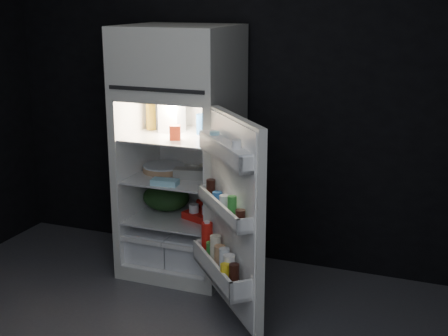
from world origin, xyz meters
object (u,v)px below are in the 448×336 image
at_px(milk_jug, 172,116).
at_px(egg_carton, 193,174).
at_px(fridge_door, 231,219).
at_px(yogurt_tray, 202,217).
at_px(refrigerator, 182,143).

bearing_deg(milk_jug, egg_carton, -24.65).
relative_size(fridge_door, egg_carton, 4.49).
xyz_separation_m(fridge_door, milk_jug, (-0.71, 0.67, 0.46)).
xyz_separation_m(milk_jug, yogurt_tray, (0.27, -0.10, -0.69)).
bearing_deg(yogurt_tray, refrigerator, 176.61).
bearing_deg(refrigerator, milk_jug, 167.20).
bearing_deg(milk_jug, fridge_door, -43.14).
distance_m(refrigerator, egg_carton, 0.24).
bearing_deg(refrigerator, egg_carton, -32.22).
xyz_separation_m(egg_carton, yogurt_tray, (0.06, -0.01, -0.31)).
bearing_deg(egg_carton, milk_jug, 141.41).
bearing_deg(egg_carton, refrigerator, 134.17).
distance_m(fridge_door, egg_carton, 0.77).
distance_m(fridge_door, yogurt_tray, 0.76).
xyz_separation_m(refrigerator, yogurt_tray, (0.19, -0.08, -0.50)).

